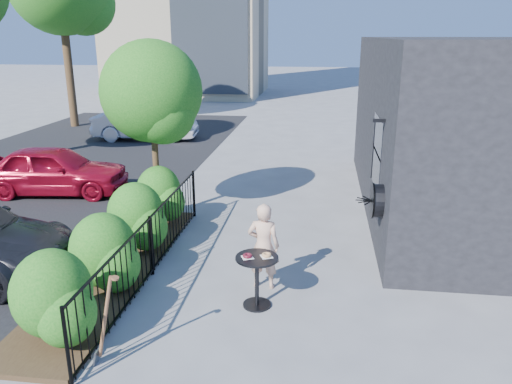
# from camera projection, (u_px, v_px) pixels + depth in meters

# --- Properties ---
(ground) EXTENTS (120.00, 120.00, 0.00)m
(ground) POSITION_uv_depth(u_px,v_px,m) (236.00, 279.00, 8.68)
(ground) COLOR gray
(ground) RESTS_ON ground
(shop_building) EXTENTS (6.22, 9.00, 4.00)m
(shop_building) POSITION_uv_depth(u_px,v_px,m) (500.00, 127.00, 11.64)
(shop_building) COLOR black
(shop_building) RESTS_ON ground
(fence) EXTENTS (0.05, 6.05, 1.10)m
(fence) POSITION_uv_depth(u_px,v_px,m) (151.00, 245.00, 8.70)
(fence) COLOR black
(fence) RESTS_ON ground
(planting_bed) EXTENTS (1.30, 6.00, 0.08)m
(planting_bed) POSITION_uv_depth(u_px,v_px,m) (115.00, 270.00, 8.95)
(planting_bed) COLOR #382616
(planting_bed) RESTS_ON ground
(shrubs) EXTENTS (1.10, 5.60, 1.24)m
(shrubs) POSITION_uv_depth(u_px,v_px,m) (120.00, 234.00, 8.83)
(shrubs) COLOR #166217
(shrubs) RESTS_ON ground
(patio_tree) EXTENTS (2.20, 2.20, 3.94)m
(patio_tree) POSITION_uv_depth(u_px,v_px,m) (154.00, 98.00, 10.73)
(patio_tree) COLOR #3F2B19
(patio_tree) RESTS_ON ground
(cafe_table) EXTENTS (0.66, 0.66, 0.89)m
(cafe_table) POSITION_uv_depth(u_px,v_px,m) (257.00, 272.00, 7.67)
(cafe_table) COLOR black
(cafe_table) RESTS_ON ground
(woman) EXTENTS (0.56, 0.39, 1.48)m
(woman) POSITION_uv_depth(u_px,v_px,m) (264.00, 246.00, 8.23)
(woman) COLOR #E1AF91
(woman) RESTS_ON ground
(shovel) EXTENTS (0.43, 0.17, 1.30)m
(shovel) POSITION_uv_depth(u_px,v_px,m) (104.00, 326.00, 6.27)
(shovel) COLOR brown
(shovel) RESTS_ON ground
(car_red) EXTENTS (3.94, 1.92, 1.29)m
(car_red) POSITION_uv_depth(u_px,v_px,m) (54.00, 170.00, 13.19)
(car_red) COLOR #A70D27
(car_red) RESTS_ON ground
(car_silver) EXTENTS (4.21, 1.78, 1.35)m
(car_silver) POSITION_uv_depth(u_px,v_px,m) (146.00, 123.00, 20.02)
(car_silver) COLOR silver
(car_silver) RESTS_ON ground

